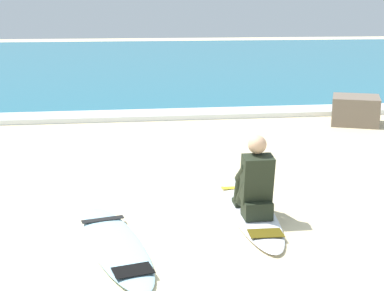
# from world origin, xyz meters

# --- Properties ---
(ground_plane) EXTENTS (80.00, 80.00, 0.00)m
(ground_plane) POSITION_xyz_m (0.00, 0.00, 0.00)
(ground_plane) COLOR beige
(sea) EXTENTS (80.00, 28.00, 0.10)m
(sea) POSITION_xyz_m (0.00, 20.30, 0.05)
(sea) COLOR teal
(sea) RESTS_ON ground
(breaking_foam) EXTENTS (80.00, 0.90, 0.11)m
(breaking_foam) POSITION_xyz_m (0.00, 6.60, 0.06)
(breaking_foam) COLOR white
(breaking_foam) RESTS_ON ground
(surfboard_main) EXTENTS (0.63, 2.58, 0.08)m
(surfboard_main) POSITION_xyz_m (1.07, 0.50, 0.04)
(surfboard_main) COLOR silver
(surfboard_main) RESTS_ON ground
(surfer_seated) EXTENTS (0.37, 0.70, 0.95)m
(surfer_seated) POSITION_xyz_m (1.06, 0.25, 0.44)
(surfer_seated) COLOR black
(surfer_seated) RESTS_ON surfboard_main
(surfboard_spare_near) EXTENTS (0.99, 2.28, 0.08)m
(surfboard_spare_near) POSITION_xyz_m (-0.54, -0.28, 0.04)
(surfboard_spare_near) COLOR #9ED1E5
(surfboard_spare_near) RESTS_ON ground
(shoreline_rock) EXTENTS (1.26, 1.28, 0.59)m
(shoreline_rock) POSITION_xyz_m (4.55, 5.28, 0.29)
(shoreline_rock) COLOR #756656
(shoreline_rock) RESTS_ON ground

